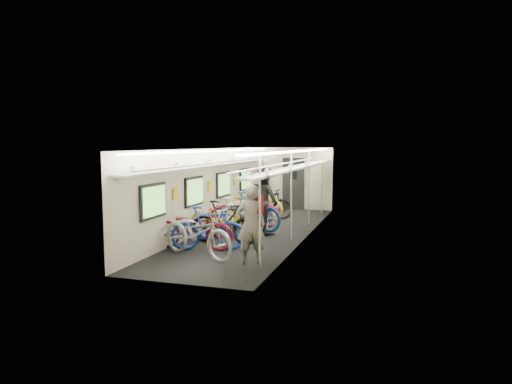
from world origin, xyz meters
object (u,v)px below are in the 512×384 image
Objects in this scene: bicycle_1 at (208,228)px; backpack at (257,204)px; passenger_near at (251,224)px; bicycle_0 at (198,232)px; passenger_mid at (264,201)px.

bicycle_1 is 1.81m from backpack.
bicycle_1 is 1.05× the size of passenger_near.
backpack is (1.43, -0.13, 0.72)m from bicycle_0.
passenger_near reaches higher than backpack.
bicycle_0 is 1.20× the size of bicycle_1.
passenger_mid is at bearing -35.42° from bicycle_1.
bicycle_0 is 1.13× the size of passenger_mid.
bicycle_1 is 4.69× the size of backpack.
bicycle_0 is 1.37m from passenger_near.
passenger_near is 0.89× the size of passenger_mid.
bicycle_1 is 0.94× the size of passenger_mid.
bicycle_0 is at bearing 164.00° from bicycle_1.
passenger_mid is 5.01× the size of backpack.
bicycle_0 is 0.65m from bicycle_1.
backpack is at bearing 146.96° from passenger_mid.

